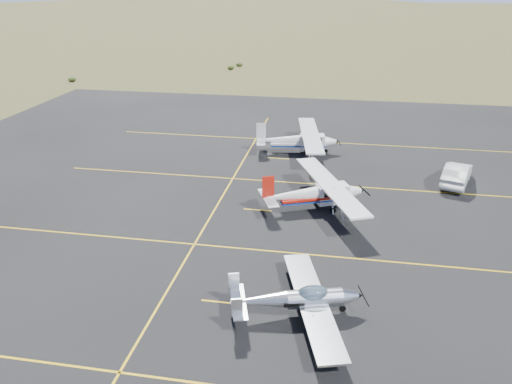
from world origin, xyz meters
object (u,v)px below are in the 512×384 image
(aircraft_low_wing, at_px, (299,299))
(aircraft_cessna, at_px, (315,193))
(aircraft_plain, at_px, (298,140))
(sedan, at_px, (457,174))

(aircraft_low_wing, height_order, aircraft_cessna, aircraft_cessna)
(aircraft_cessna, distance_m, aircraft_plain, 12.19)
(aircraft_plain, bearing_deg, sedan, -31.26)
(aircraft_cessna, height_order, sedan, aircraft_cessna)
(aircraft_low_wing, xyz_separation_m, aircraft_plain, (-2.43, 24.20, 0.34))
(aircraft_low_wing, height_order, sedan, aircraft_low_wing)
(aircraft_cessna, distance_m, sedan, 12.61)
(sedan, bearing_deg, aircraft_plain, -4.15)
(aircraft_plain, xyz_separation_m, sedan, (13.10, -5.41, -0.40))
(sedan, bearing_deg, aircraft_low_wing, 78.68)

